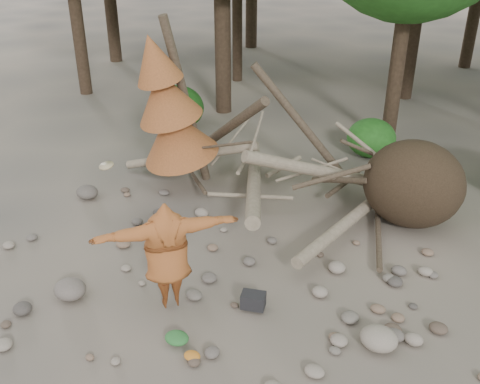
% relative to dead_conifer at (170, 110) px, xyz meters
% --- Properties ---
extents(ground, '(120.00, 120.00, 0.00)m').
position_rel_dead_conifer_xyz_m(ground, '(3.12, -3.37, -2.11)').
color(ground, '#514C44').
rests_on(ground, ground).
extents(deadfall_pile, '(8.55, 5.24, 3.30)m').
position_rel_dead_conifer_xyz_m(deadfall_pile, '(5.13, 0.87, -1.16)').
color(deadfall_pile, '#332619').
rests_on(deadfall_pile, ground).
extents(dead_conifer, '(2.06, 2.16, 4.35)m').
position_rel_dead_conifer_xyz_m(dead_conifer, '(0.00, 0.00, 0.00)').
color(dead_conifer, '#4C3F30').
rests_on(dead_conifer, ground).
extents(bush_left, '(1.80, 1.80, 1.44)m').
position_rel_dead_conifer_xyz_m(bush_left, '(-2.38, 3.83, -1.39)').
color(bush_left, '#1B5015').
rests_on(bush_left, ground).
extents(bush_mid, '(1.40, 1.40, 1.12)m').
position_rel_dead_conifer_xyz_m(bush_mid, '(3.92, 4.43, -1.55)').
color(bush_mid, '#24661D').
rests_on(bush_mid, ground).
extents(frisbee_thrower, '(2.72, 2.21, 2.29)m').
position_rel_dead_conifer_xyz_m(frisbee_thrower, '(2.54, -4.00, -1.02)').
color(frisbee_thrower, '#974E22').
rests_on(frisbee_thrower, ground).
extents(backpack, '(0.48, 0.37, 0.28)m').
position_rel_dead_conifer_xyz_m(backpack, '(3.90, -3.42, -1.97)').
color(backpack, black).
rests_on(backpack, ground).
extents(cloth_green, '(0.41, 0.34, 0.15)m').
position_rel_dead_conifer_xyz_m(cloth_green, '(3.18, -4.76, -2.03)').
color(cloth_green, '#29662C').
rests_on(cloth_green, ground).
extents(cloth_orange, '(0.27, 0.22, 0.10)m').
position_rel_dead_conifer_xyz_m(cloth_orange, '(3.59, -4.97, -2.06)').
color(cloth_orange, '#C17121').
rests_on(cloth_orange, ground).
extents(boulder_front_left, '(0.60, 0.54, 0.36)m').
position_rel_dead_conifer_xyz_m(boulder_front_left, '(0.78, -4.62, -1.93)').
color(boulder_front_left, '#696058').
rests_on(boulder_front_left, ground).
extents(boulder_mid_right, '(0.61, 0.55, 0.37)m').
position_rel_dead_conifer_xyz_m(boulder_mid_right, '(6.11, -3.35, -1.93)').
color(boulder_mid_right, gray).
rests_on(boulder_mid_right, ground).
extents(boulder_mid_left, '(0.55, 0.50, 0.33)m').
position_rel_dead_conifer_xyz_m(boulder_mid_left, '(-1.63, -1.43, -1.95)').
color(boulder_mid_left, '#58524A').
rests_on(boulder_mid_left, ground).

